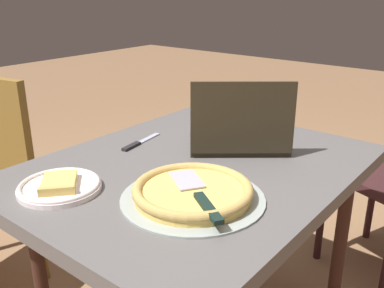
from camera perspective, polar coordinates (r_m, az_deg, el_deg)
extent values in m
cube|color=#575453|center=(1.36, 0.37, -3.52)|extent=(1.09, 0.86, 0.04)
cylinder|color=#361D16|center=(1.67, 18.78, -14.06)|extent=(0.05, 0.05, 0.68)
cylinder|color=#361D16|center=(1.58, -19.43, -16.35)|extent=(0.05, 0.05, 0.68)
cylinder|color=#361D16|center=(1.98, -1.38, -7.15)|extent=(0.05, 0.05, 0.68)
cube|color=black|center=(1.50, 6.02, 0.11)|extent=(0.38, 0.39, 0.02)
cube|color=black|center=(1.50, 6.03, 0.49)|extent=(0.29, 0.31, 0.00)
cube|color=black|center=(1.36, 6.73, 3.39)|extent=(0.21, 0.26, 0.23)
cube|color=black|center=(1.36, 6.71, 3.42)|extent=(0.19, 0.23, 0.20)
cylinder|color=white|center=(1.23, -17.10, -5.60)|extent=(0.22, 0.22, 0.01)
torus|color=silver|center=(1.23, -17.15, -5.18)|extent=(0.22, 0.22, 0.01)
cube|color=#DFBE5C|center=(1.22, -17.18, -4.88)|extent=(0.14, 0.15, 0.02)
cube|color=tan|center=(1.17, -17.49, -6.05)|extent=(0.08, 0.07, 0.03)
cylinder|color=#96A19C|center=(1.13, 0.10, -7.22)|extent=(0.38, 0.38, 0.01)
cylinder|color=#E6BF5A|center=(1.12, 0.10, -6.54)|extent=(0.30, 0.30, 0.02)
torus|color=tan|center=(1.12, 0.11, -5.99)|extent=(0.32, 0.32, 0.03)
cube|color=#AFABBB|center=(1.16, -0.70, -4.73)|extent=(0.12, 0.14, 0.00)
cube|color=black|center=(1.02, 2.14, -8.41)|extent=(0.10, 0.14, 0.01)
cube|color=#B0B5CC|center=(1.56, -6.16, 0.56)|extent=(0.15, 0.04, 0.00)
cube|color=black|center=(1.49, -8.03, -0.30)|extent=(0.09, 0.03, 0.01)
cylinder|color=brown|center=(2.04, -19.44, -11.42)|extent=(0.03, 0.03, 0.44)
cylinder|color=#381D1E|center=(2.41, 22.69, -6.78)|extent=(0.03, 0.03, 0.44)
cylinder|color=#381D1E|center=(2.15, 16.73, -9.32)|extent=(0.03, 0.03, 0.44)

